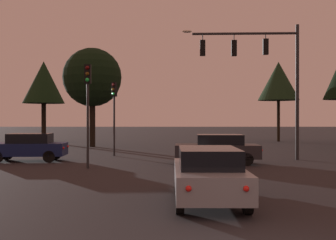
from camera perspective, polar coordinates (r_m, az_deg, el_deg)
name	(u,v)px	position (r m, az deg, el deg)	size (l,w,h in m)	color
ground_plane	(189,149)	(30.80, 3.03, -4.15)	(168.00, 168.00, 0.00)	#262326
traffic_signal_mast_arm	(260,64)	(23.37, 13.14, 7.81)	(6.63, 0.51, 7.67)	#232326
traffic_light_corner_left	(113,104)	(25.00, -7.96, 2.31)	(0.36, 0.38, 4.62)	#232326
traffic_light_corner_right	(86,95)	(18.97, -11.66, 3.49)	(0.31, 0.36, 4.88)	#232326
car_nearside_lane	(207,174)	(11.24, 5.61, -7.67)	(1.88, 4.53, 1.52)	gray
car_crossing_left	(27,147)	(23.04, -19.65, -3.65)	(4.25, 1.94, 1.52)	#0F1947
car_crossing_right	(216,149)	(20.59, 6.96, -4.09)	(4.43, 1.95, 1.52)	#232328
tree_behind_sign	(42,83)	(41.25, -17.63, 5.13)	(4.06, 4.06, 8.02)	black
tree_left_far	(91,78)	(33.61, -11.01, 6.00)	(4.85, 4.85, 8.19)	black
tree_right_cluster	(277,81)	(42.17, 15.41, 5.39)	(4.15, 4.15, 8.15)	black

